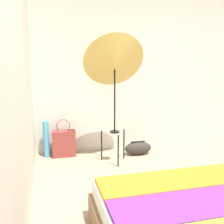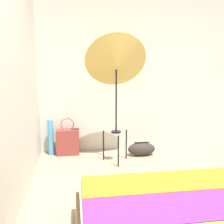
{
  "view_description": "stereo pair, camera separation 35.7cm",
  "coord_description": "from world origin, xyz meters",
  "px_view_note": "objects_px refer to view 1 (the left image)",
  "views": [
    {
      "loc": [
        -1.3,
        -1.91,
        1.45
      ],
      "look_at": [
        -0.44,
        1.5,
        0.8
      ],
      "focal_mm": 42.0,
      "sensor_mm": 36.0,
      "label": 1
    },
    {
      "loc": [
        -0.95,
        -1.98,
        1.45
      ],
      "look_at": [
        -0.44,
        1.5,
        0.8
      ],
      "focal_mm": 42.0,
      "sensor_mm": 36.0,
      "label": 2
    }
  ],
  "objects_px": {
    "tote_bag": "(64,143)",
    "paper_roll": "(46,139)",
    "photo_umbrella": "(115,64)",
    "duffel_bag": "(138,148)"
  },
  "relations": [
    {
      "from": "tote_bag",
      "to": "paper_roll",
      "type": "xyz_separation_m",
      "value": [
        -0.27,
        0.02,
        0.08
      ]
    },
    {
      "from": "photo_umbrella",
      "to": "paper_roll",
      "type": "height_order",
      "value": "photo_umbrella"
    },
    {
      "from": "duffel_bag",
      "to": "paper_roll",
      "type": "distance_m",
      "value": 1.46
    },
    {
      "from": "tote_bag",
      "to": "paper_roll",
      "type": "relative_size",
      "value": 1.04
    },
    {
      "from": "tote_bag",
      "to": "duffel_bag",
      "type": "bearing_deg",
      "value": -10.54
    },
    {
      "from": "tote_bag",
      "to": "duffel_bag",
      "type": "xyz_separation_m",
      "value": [
        1.16,
        -0.22,
        -0.11
      ]
    },
    {
      "from": "photo_umbrella",
      "to": "paper_roll",
      "type": "distance_m",
      "value": 1.58
    },
    {
      "from": "photo_umbrella",
      "to": "paper_roll",
      "type": "bearing_deg",
      "value": 155.37
    },
    {
      "from": "photo_umbrella",
      "to": "duffel_bag",
      "type": "height_order",
      "value": "photo_umbrella"
    },
    {
      "from": "duffel_bag",
      "to": "paper_roll",
      "type": "relative_size",
      "value": 0.77
    }
  ]
}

